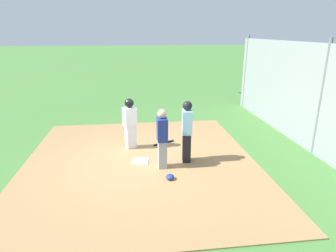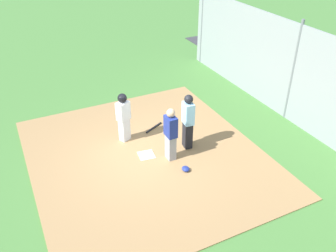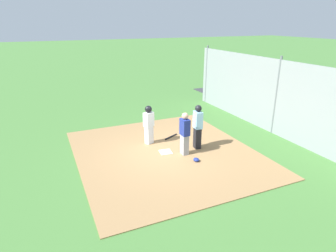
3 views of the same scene
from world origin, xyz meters
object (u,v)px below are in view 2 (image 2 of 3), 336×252
(home_plate, at_px, (146,155))
(catcher_mask, at_px, (186,169))
(catcher, at_px, (171,134))
(runner, at_px, (123,115))
(umpire, at_px, (188,121))
(parked_car_white, at_px, (253,37))
(baseball_bat, at_px, (154,128))

(home_plate, relative_size, catcher_mask, 1.83)
(catcher, bearing_deg, runner, -61.22)
(umpire, xyz_separation_m, runner, (1.19, 1.54, -0.02))
(umpire, bearing_deg, home_plate, 1.03)
(umpire, height_order, parked_car_white, umpire)
(umpire, bearing_deg, baseball_bat, -64.41)
(runner, xyz_separation_m, catcher_mask, (-2.18, -0.95, -0.82))
(umpire, distance_m, catcher_mask, 1.44)
(catcher_mask, relative_size, parked_car_white, 0.05)
(catcher, relative_size, runner, 1.02)
(umpire, height_order, runner, umpire)
(catcher, relative_size, catcher_mask, 6.69)
(catcher, xyz_separation_m, baseball_bat, (1.68, -0.23, -0.80))
(home_plate, bearing_deg, catcher_mask, -148.30)
(baseball_bat, xyz_separation_m, parked_car_white, (4.75, -7.55, 0.55))
(runner, relative_size, catcher_mask, 6.54)
(umpire, relative_size, parked_car_white, 0.39)
(runner, height_order, catcher_mask, runner)
(home_plate, bearing_deg, umpire, -95.38)
(home_plate, relative_size, parked_car_white, 0.10)
(umpire, xyz_separation_m, catcher_mask, (-1.00, 0.59, -0.85))
(runner, bearing_deg, baseball_bat, 75.75)
(home_plate, bearing_deg, runner, 13.64)
(catcher, height_order, umpire, umpire)
(runner, xyz_separation_m, parked_car_white, (4.95, -8.61, -0.30))
(catcher_mask, bearing_deg, home_plate, 31.70)
(home_plate, xyz_separation_m, catcher_mask, (-1.12, -0.69, 0.05))
(home_plate, distance_m, umpire, 1.57)
(catcher, bearing_deg, baseball_bat, -98.22)
(baseball_bat, relative_size, catcher_mask, 3.14)
(catcher, distance_m, parked_car_white, 10.09)
(umpire, height_order, catcher_mask, umpire)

